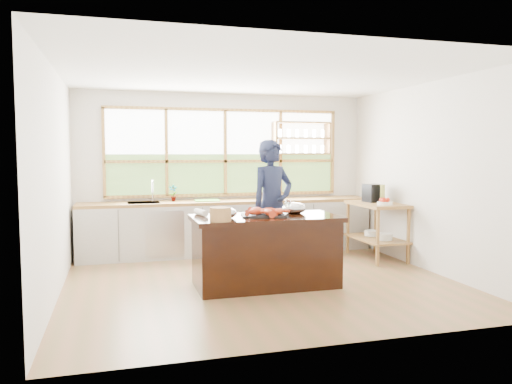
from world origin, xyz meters
name	(u,v)px	position (x,y,z in m)	size (l,w,h in m)	color
ground_plane	(261,282)	(0.00, 0.00, 0.00)	(5.00, 5.00, 0.00)	#92633E
room_shell	(253,149)	(0.02, 0.51, 1.75)	(5.02, 4.52, 2.71)	silver
back_counter	(228,227)	(-0.02, 1.94, 0.45)	(4.90, 0.63, 0.90)	beige
right_shelf_unit	(377,221)	(2.19, 0.89, 0.60)	(0.62, 1.10, 0.90)	olive
island	(266,251)	(0.00, -0.20, 0.45)	(1.85, 0.90, 0.90)	black
cook	(272,205)	(0.34, 0.61, 0.94)	(0.69, 0.45, 1.88)	#181E38
potted_plant	(173,193)	(-0.92, 2.00, 1.04)	(0.15, 0.10, 0.28)	slate
cutting_board	(207,200)	(-0.37, 1.94, 0.91)	(0.40, 0.30, 0.01)	#62CB38
espresso_machine	(373,193)	(2.19, 1.04, 1.04)	(0.25, 0.27, 0.29)	black
wine_bottle	(383,194)	(2.24, 0.82, 1.05)	(0.07, 0.07, 0.30)	#9FA84A
fruit_bowl	(385,202)	(2.14, 0.58, 0.94)	(0.23, 0.23, 0.11)	white
slate_board	(263,215)	(-0.02, -0.18, 0.91)	(0.55, 0.40, 0.02)	black
lobster_pile	(266,212)	(0.00, -0.21, 0.96)	(0.52, 0.48, 0.08)	red
mixing_bowl_left	(225,213)	(-0.54, -0.26, 0.96)	(0.30, 0.30, 0.14)	#B3B5BA
mixing_bowl_right	(294,208)	(0.44, -0.02, 0.97)	(0.32, 0.32, 0.15)	#B3B5BA
wine_glass	(288,204)	(0.23, -0.40, 1.06)	(0.08, 0.08, 0.22)	white
wicker_basket	(220,214)	(-0.65, -0.51, 0.98)	(0.25, 0.25, 0.16)	#B17947
parchment_roll	(201,212)	(-0.78, 0.06, 0.94)	(0.08, 0.08, 0.30)	white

